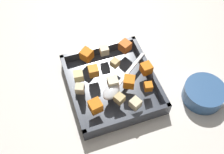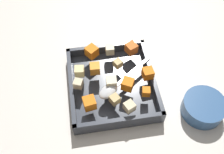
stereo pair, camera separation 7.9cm
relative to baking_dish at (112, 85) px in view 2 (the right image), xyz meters
The scene contains 18 objects.
ground_plane 0.02m from the baking_dish, 87.86° to the left, with size 4.00×4.00×0.00m, color beige.
baking_dish is the anchor object (origin of this frame).
carrot_chunk_corner_se 0.12m from the baking_dish, 52.82° to the left, with size 0.02×0.02×0.02m, color orange.
carrot_chunk_back_center 0.12m from the baking_dish, 154.60° to the right, with size 0.03×0.03×0.03m, color orange.
carrot_chunk_corner_sw 0.07m from the baking_dish, 48.20° to the left, with size 0.03×0.03×0.03m, color orange.
carrot_chunk_corner_ne 0.12m from the baking_dish, 43.06° to the right, with size 0.03×0.03×0.03m, color orange.
carrot_chunk_mid_left 0.12m from the baking_dish, 86.21° to the left, with size 0.03×0.03×0.03m, color orange.
carrot_chunk_far_right 0.13m from the baking_dish, 141.25° to the left, with size 0.03×0.03×0.03m, color orange.
carrot_chunk_rim_edge 0.08m from the baking_dish, 127.69° to the right, with size 0.03×0.03×0.03m, color orange.
potato_chunk_mid_right 0.11m from the baking_dish, 84.60° to the right, with size 0.02×0.02×0.02m, color beige.
potato_chunk_center 0.12m from the baking_dish, 16.14° to the left, with size 0.03×0.03×0.03m, color beige.
potato_chunk_front_center 0.11m from the baking_dish, behind, with size 0.03×0.03×0.03m, color beige.
potato_chunk_near_spoon 0.07m from the baking_dish, 151.23° to the left, with size 0.02×0.02×0.02m, color tan.
potato_chunk_under_handle 0.05m from the baking_dish, 13.58° to the right, with size 0.03×0.03×0.03m, color beige.
potato_chunk_corner_nw 0.09m from the baking_dish, ahead, with size 0.02×0.02×0.02m, color tan.
potato_chunk_heap_top 0.11m from the baking_dish, 109.68° to the right, with size 0.03×0.03×0.03m, color #E0CC89.
serving_spoon 0.06m from the baking_dish, 10.16° to the right, with size 0.14×0.18×0.02m.
small_prep_bowl 0.28m from the baking_dish, 63.39° to the left, with size 0.12×0.12×0.05m, color #33598C.
Camera 2 is at (0.45, -0.08, 0.71)m, focal length 43.07 mm.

